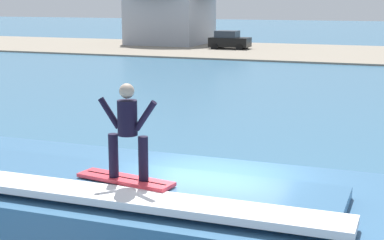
% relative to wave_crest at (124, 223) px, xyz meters
% --- Properties ---
extents(wave_crest, '(9.15, 3.93, 1.91)m').
position_rel_wave_crest_xyz_m(wave_crest, '(0.00, 0.00, 0.00)').
color(wave_crest, '#36638A').
rests_on(wave_crest, ground_plane).
extents(surfboard, '(1.75, 0.68, 0.06)m').
position_rel_wave_crest_xyz_m(surfboard, '(0.39, -0.66, 1.04)').
color(surfboard, '#D8333F').
rests_on(surfboard, wave_crest).
extents(surfer, '(1.03, 0.32, 1.56)m').
position_rel_wave_crest_xyz_m(surfer, '(0.46, -0.68, 1.93)').
color(surfer, black).
rests_on(surfer, surfboard).
extents(shoreline_bank, '(120.00, 17.99, 0.14)m').
position_rel_wave_crest_xyz_m(shoreline_bank, '(1.44, 45.43, -0.83)').
color(shoreline_bank, gray).
rests_on(shoreline_bank, ground_plane).
extents(car_near_shore, '(3.82, 2.29, 1.86)m').
position_rel_wave_crest_xyz_m(car_near_shore, '(-12.16, 45.80, 0.04)').
color(car_near_shore, black).
rests_on(car_near_shore, ground_plane).
extents(house_with_chimney, '(10.41, 10.41, 7.65)m').
position_rel_wave_crest_xyz_m(house_with_chimney, '(-20.08, 50.15, 3.28)').
color(house_with_chimney, '#9EA3AD').
rests_on(house_with_chimney, ground_plane).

